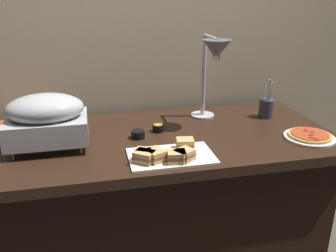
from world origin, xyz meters
The scene contains 10 objects.
back_wall centered at (0.00, 0.50, 1.20)m, with size 4.40×0.04×2.40m, color #C6B593.
buffet_table centered at (0.00, 0.00, 0.39)m, with size 1.90×0.84×0.76m.
chafing_dish centered at (-0.52, -0.03, 0.91)m, with size 0.37×0.26×0.27m.
heat_lamp centered at (0.34, 0.09, 1.14)m, with size 0.15×0.34×0.49m.
pizza_plate_front centered at (0.77, -0.21, 0.77)m, with size 0.26×0.26×0.03m.
pizza_plate_center centered at (-0.74, 0.27, 0.77)m, with size 0.24×0.24×0.03m.
sandwich_platter centered at (0.01, -0.28, 0.78)m, with size 0.39×0.24×0.06m.
sauce_cup_near centered at (-0.08, -0.01, 0.78)m, with size 0.07×0.07×0.04m.
sauce_cup_far centered at (0.04, 0.06, 0.78)m, with size 0.06×0.06×0.04m.
utensil_holder centered at (0.71, 0.15, 0.82)m, with size 0.08×0.08×0.23m.
Camera 1 is at (-0.30, -1.71, 1.48)m, focal length 38.41 mm.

